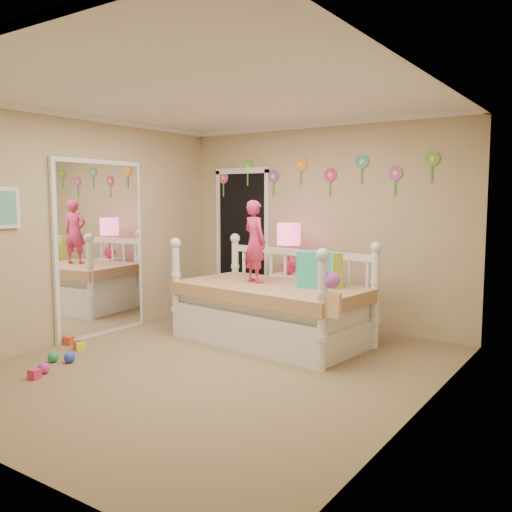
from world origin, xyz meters
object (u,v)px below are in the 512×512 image
Objects in this scene: child at (255,242)px; nightstand at (288,301)px; daybed at (271,290)px; table_lamp at (289,240)px.

child reaches higher than nightstand.
nightstand is at bearing 111.91° from daybed.
child is at bearing -93.62° from table_lamp.
table_lamp is at bearing 111.91° from daybed.
daybed is 0.60m from child.
nightstand is at bearing 0.00° from table_lamp.
table_lamp is (-0.20, 0.72, 0.52)m from daybed.
daybed is at bearing -164.42° from child.
daybed is 0.91m from table_lamp.
child is 0.70m from table_lamp.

